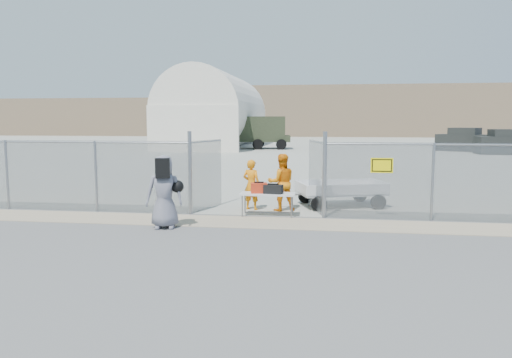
% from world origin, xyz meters
% --- Properties ---
extents(ground, '(160.00, 160.00, 0.00)m').
position_xyz_m(ground, '(0.00, 0.00, 0.00)').
color(ground, '#525252').
extents(tarmac_inside, '(160.00, 80.00, 0.01)m').
position_xyz_m(tarmac_inside, '(0.00, 42.00, 0.01)').
color(tarmac_inside, '#A2A395').
rests_on(tarmac_inside, ground).
extents(dirt_strip, '(44.00, 1.60, 0.01)m').
position_xyz_m(dirt_strip, '(0.00, 1.00, 0.01)').
color(dirt_strip, tan).
rests_on(dirt_strip, ground).
extents(distant_hills, '(140.00, 6.00, 9.00)m').
position_xyz_m(distant_hills, '(5.00, 78.00, 4.50)').
color(distant_hills, '#7F684F').
rests_on(distant_hills, ground).
extents(chain_link_fence, '(40.00, 0.20, 2.20)m').
position_xyz_m(chain_link_fence, '(0.00, 2.00, 1.10)').
color(chain_link_fence, gray).
rests_on(chain_link_fence, ground).
extents(quonset_hangar, '(9.00, 18.00, 8.00)m').
position_xyz_m(quonset_hangar, '(-10.00, 40.00, 4.00)').
color(quonset_hangar, silver).
rests_on(quonset_hangar, ground).
extents(folding_table, '(1.62, 0.70, 0.69)m').
position_xyz_m(folding_table, '(0.35, 2.00, 0.34)').
color(folding_table, silver).
rests_on(folding_table, ground).
extents(orange_bag, '(0.53, 0.41, 0.30)m').
position_xyz_m(orange_bag, '(0.09, 2.02, 0.83)').
color(orange_bag, red).
rests_on(orange_bag, folding_table).
extents(black_duffel, '(0.58, 0.39, 0.26)m').
position_xyz_m(black_duffel, '(0.52, 1.95, 0.81)').
color(black_duffel, black).
rests_on(black_duffel, folding_table).
extents(security_worker_left, '(0.67, 0.55, 1.60)m').
position_xyz_m(security_worker_left, '(-0.29, 2.97, 0.80)').
color(security_worker_left, orange).
rests_on(security_worker_left, ground).
extents(security_worker_right, '(1.02, 0.89, 1.79)m').
position_xyz_m(security_worker_right, '(0.66, 2.94, 0.89)').
color(security_worker_right, orange).
rests_on(security_worker_right, ground).
extents(visitor, '(1.05, 0.80, 1.93)m').
position_xyz_m(visitor, '(-2.13, -0.03, 0.96)').
color(visitor, slate).
rests_on(visitor, ground).
extents(utility_trailer, '(3.98, 2.88, 0.87)m').
position_xyz_m(utility_trailer, '(2.52, 4.03, 0.43)').
color(utility_trailer, silver).
rests_on(utility_trailer, ground).
extents(military_truck, '(6.97, 3.10, 3.23)m').
position_xyz_m(military_truck, '(-5.12, 37.06, 1.62)').
color(military_truck, '#2F3722').
rests_on(military_truck, ground).
extents(parked_vehicle_near, '(4.59, 2.18, 2.05)m').
position_xyz_m(parked_vehicle_near, '(16.68, 31.86, 1.03)').
color(parked_vehicle_near, black).
rests_on(parked_vehicle_near, ground).
extents(parked_vehicle_mid, '(5.09, 4.30, 2.12)m').
position_xyz_m(parked_vehicle_mid, '(14.41, 35.87, 1.06)').
color(parked_vehicle_mid, black).
rests_on(parked_vehicle_mid, ground).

